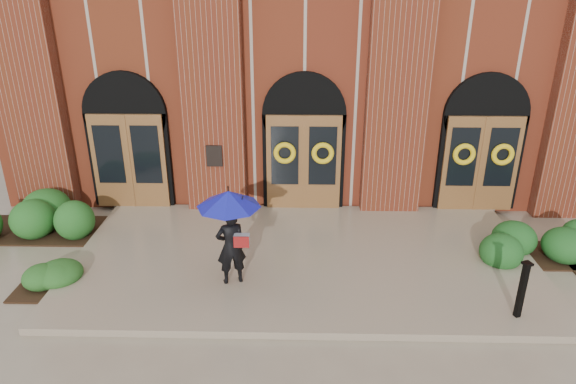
{
  "coord_description": "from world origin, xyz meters",
  "views": [
    {
      "loc": [
        -0.12,
        -9.69,
        5.84
      ],
      "look_at": [
        -0.36,
        1.0,
        1.31
      ],
      "focal_mm": 32.0,
      "sensor_mm": 36.0,
      "label": 1
    }
  ],
  "objects_px": {
    "hedge_wall_right": "(537,242)",
    "hedge_wall_left": "(36,215)",
    "man_with_umbrella": "(230,220)",
    "metal_post": "(522,289)"
  },
  "relations": [
    {
      "from": "man_with_umbrella",
      "to": "metal_post",
      "type": "bearing_deg",
      "value": 151.0
    },
    {
      "from": "hedge_wall_right",
      "to": "hedge_wall_left",
      "type": "bearing_deg",
      "value": 175.24
    },
    {
      "from": "man_with_umbrella",
      "to": "hedge_wall_right",
      "type": "height_order",
      "value": "man_with_umbrella"
    },
    {
      "from": "man_with_umbrella",
      "to": "metal_post",
      "type": "distance_m",
      "value": 5.43
    },
    {
      "from": "man_with_umbrella",
      "to": "hedge_wall_right",
      "type": "relative_size",
      "value": 0.71
    },
    {
      "from": "man_with_umbrella",
      "to": "hedge_wall_right",
      "type": "bearing_deg",
      "value": 173.99
    },
    {
      "from": "man_with_umbrella",
      "to": "hedge_wall_left",
      "type": "height_order",
      "value": "man_with_umbrella"
    },
    {
      "from": "hedge_wall_left",
      "to": "man_with_umbrella",
      "type": "bearing_deg",
      "value": -25.07
    },
    {
      "from": "man_with_umbrella",
      "to": "hedge_wall_left",
      "type": "bearing_deg",
      "value": -43.08
    },
    {
      "from": "hedge_wall_left",
      "to": "hedge_wall_right",
      "type": "bearing_deg",
      "value": -4.76
    }
  ]
}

